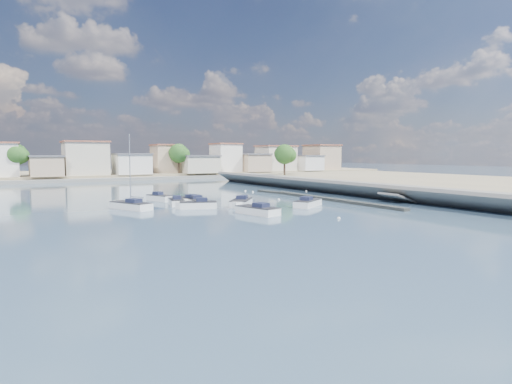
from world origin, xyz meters
The scene contains 18 objects.
ground centered at (0.00, 40.00, 0.00)m, with size 400.00×400.00×0.00m, color #2A4155.
seawall_walkway centered at (18.50, 13.00, 0.90)m, with size 5.00×90.00×1.80m, color slate.
seawall_embankment centered at (40.10, 12.99, 0.85)m, with size 49.65×90.00×2.90m.
breakwater centered at (6.90, 12.69, 0.17)m, with size 2.00×31.02×0.35m.
far_shore_land centered at (0.00, 92.00, 0.70)m, with size 160.00×40.00×1.40m, color gray.
far_shore_quay centered at (0.00, 71.00, 0.40)m, with size 160.00×2.50×0.80m, color slate.
far_town centered at (10.71, 76.92, 4.93)m, with size 113.01×12.80×8.35m.
shore_trees centered at (8.34, 68.11, 6.22)m, with size 74.56×38.32×7.92m.
motorboat_a centered at (-8.83, 3.78, 0.38)m, with size 3.18×5.74×1.48m.
motorboat_b centered at (-13.50, 15.86, 0.38)m, with size 2.40×4.50×1.48m.
motorboat_c centered at (-12.56, 11.51, 0.38)m, with size 4.85×3.00×1.48m.
motorboat_d centered at (-6.91, 10.81, 0.38)m, with size 4.75×5.17×1.48m.
motorboat_e centered at (-11.10, 15.50, 0.38)m, with size 2.47×5.45×1.48m.
motorboat_f centered at (-11.63, 16.66, 0.38)m, with size 2.88×4.37×1.48m.
motorboat_g centered at (-13.68, 21.55, 0.38)m, with size 2.96×4.61×1.48m.
motorboat_h centered at (0.34, 6.51, 0.38)m, with size 5.21×4.24×1.48m.
sailboat centered at (-19.56, 15.02, 0.42)m, with size 4.10×6.15×9.00m.
mooring_buoys centered at (4.54, 16.51, 0.05)m, with size 16.84×33.42×0.35m.
Camera 1 is at (-31.80, -35.76, 6.39)m, focal length 30.00 mm.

